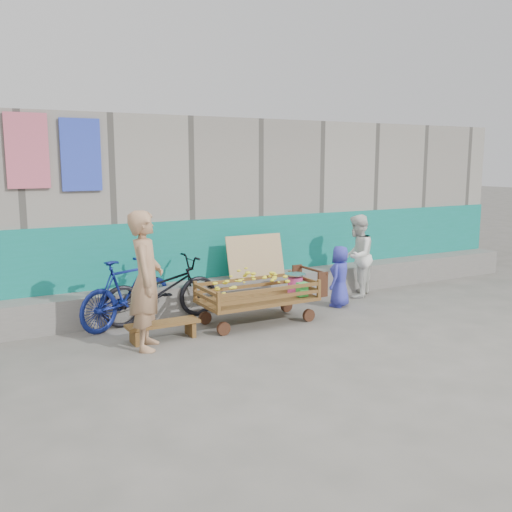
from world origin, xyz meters
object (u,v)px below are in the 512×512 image
banana_cart (256,288)px  bench (163,327)px  woman (357,256)px  child (340,276)px  bicycle_blue (127,292)px  vendor_man (146,280)px  bicycle_dark (161,290)px

banana_cart → bench: bearing=-176.4°
woman → child: 0.81m
banana_cart → woman: 2.40m
banana_cart → bicycle_blue: bearing=155.0°
banana_cart → vendor_man: size_ratio=1.05×
banana_cart → child: size_ratio=1.84×
bench → vendor_man: (-0.28, -0.22, 0.69)m
vendor_man → child: size_ratio=1.76×
bench → child: (3.09, 0.28, 0.32)m
bicycle_blue → bench: bearing=169.9°
vendor_man → bicycle_blue: bearing=20.9°
child → bicycle_dark: bearing=-42.7°
banana_cart → child: 1.67m
bench → bicycle_dark: (0.29, 0.86, 0.29)m
bicycle_dark → bicycle_blue: (-0.50, 0.00, 0.02)m
vendor_man → child: 3.43m
banana_cart → bicycle_blue: (-1.65, 0.77, -0.04)m
banana_cart → child: (1.65, 0.19, -0.03)m
child → bicycle_blue: (-3.30, 0.57, -0.00)m
child → vendor_man: bearing=-22.6°
woman → bicycle_dark: bearing=-40.8°
vendor_man → bench: bearing=-27.1°
child → bicycle_dark: size_ratio=0.55×
woman → vendor_man: bearing=-25.4°
banana_cart → vendor_man: 1.78m
bench → bicycle_blue: bicycle_blue is taller
woman → bicycle_dark: woman is taller
banana_cart → bench: (-1.44, -0.09, -0.35)m
banana_cart → child: child is taller
bench → vendor_man: size_ratio=0.56×
bicycle_blue → woman: bearing=-116.3°
bench → child: bearing=5.2°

